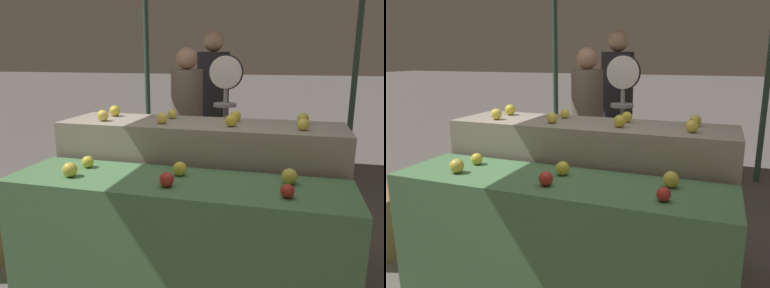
{
  "view_description": "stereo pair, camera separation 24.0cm",
  "coord_description": "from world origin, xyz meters",
  "views": [
    {
      "loc": [
        0.62,
        -1.96,
        1.51
      ],
      "look_at": [
        0.02,
        0.3,
        0.96
      ],
      "focal_mm": 35.0,
      "sensor_mm": 36.0,
      "label": 1
    },
    {
      "loc": [
        0.85,
        -1.89,
        1.51
      ],
      "look_at": [
        0.02,
        0.3,
        0.96
      ],
      "focal_mm": 35.0,
      "sensor_mm": 36.0,
      "label": 2
    }
  ],
  "objects": [
    {
      "name": "display_counter_front",
      "position": [
        0.0,
        0.0,
        0.41
      ],
      "size": [
        2.01,
        0.55,
        0.81
      ],
      "primitive_type": "cube",
      "color": "#4C7A4C",
      "rests_on": "ground_plane"
    },
    {
      "name": "apple_back_2",
      "position": [
        0.24,
        0.5,
        1.09
      ],
      "size": [
        0.08,
        0.08,
        0.08
      ],
      "primitive_type": "sphere",
      "color": "gold",
      "rests_on": "display_counter_back"
    },
    {
      "name": "apple_front_3",
      "position": [
        -0.62,
        0.1,
        0.85
      ],
      "size": [
        0.08,
        0.08,
        0.08
      ],
      "primitive_type": "sphere",
      "color": "gold",
      "rests_on": "display_counter_front"
    },
    {
      "name": "person_customer_left",
      "position": [
        -0.26,
        2.31,
        1.04
      ],
      "size": [
        0.48,
        0.48,
        1.8
      ],
      "rotation": [
        0.0,
        0.0,
        3.54
      ],
      "color": "#2D2D38",
      "rests_on": "ground_plane"
    },
    {
      "name": "apple_front_5",
      "position": [
        0.64,
        0.11,
        0.86
      ],
      "size": [
        0.09,
        0.09,
        0.09
      ],
      "primitive_type": "sphere",
      "color": "gold",
      "rests_on": "display_counter_front"
    },
    {
      "name": "apple_front_2",
      "position": [
        0.63,
        -0.11,
        0.85
      ],
      "size": [
        0.07,
        0.07,
        0.07
      ],
      "primitive_type": "sphere",
      "color": "#B72D23",
      "rests_on": "display_counter_front"
    },
    {
      "name": "apple_back_5",
      "position": [
        -0.24,
        0.72,
        1.08
      ],
      "size": [
        0.07,
        0.07,
        0.07
      ],
      "primitive_type": "sphere",
      "color": "yellow",
      "rests_on": "display_counter_back"
    },
    {
      "name": "apple_back_3",
      "position": [
        0.71,
        0.49,
        1.09
      ],
      "size": [
        0.08,
        0.08,
        0.08
      ],
      "primitive_type": "sphere",
      "color": "yellow",
      "rests_on": "display_counter_back"
    },
    {
      "name": "apple_front_0",
      "position": [
        -0.62,
        -0.1,
        0.86
      ],
      "size": [
        0.09,
        0.09,
        0.09
      ],
      "primitive_type": "sphere",
      "color": "gold",
      "rests_on": "display_counter_front"
    },
    {
      "name": "display_counter_back",
      "position": [
        0.0,
        0.6,
        0.52
      ],
      "size": [
        2.01,
        0.55,
        1.05
      ],
      "primitive_type": "cube",
      "color": "gray",
      "rests_on": "ground_plane"
    },
    {
      "name": "apple_back_7",
      "position": [
        0.71,
        0.72,
        1.09
      ],
      "size": [
        0.08,
        0.08,
        0.08
      ],
      "primitive_type": "sphere",
      "color": "gold",
      "rests_on": "display_counter_back"
    },
    {
      "name": "apple_back_6",
      "position": [
        0.24,
        0.71,
        1.09
      ],
      "size": [
        0.08,
        0.08,
        0.08
      ],
      "primitive_type": "sphere",
      "color": "gold",
      "rests_on": "display_counter_back"
    },
    {
      "name": "produce_scale",
      "position": [
        0.06,
        1.27,
        1.12
      ],
      "size": [
        0.3,
        0.2,
        1.53
      ],
      "color": "#99999E",
      "rests_on": "ground_plane"
    },
    {
      "name": "person_vendor_at_scale",
      "position": [
        -0.38,
        1.6,
        0.93
      ],
      "size": [
        0.33,
        0.33,
        1.6
      ],
      "rotation": [
        0.0,
        0.0,
        3.08
      ],
      "color": "#2D2D38",
      "rests_on": "ground_plane"
    },
    {
      "name": "apple_back_1",
      "position": [
        -0.24,
        0.48,
        1.09
      ],
      "size": [
        0.08,
        0.08,
        0.08
      ],
      "primitive_type": "sphere",
      "color": "yellow",
      "rests_on": "display_counter_back"
    },
    {
      "name": "apple_front_1",
      "position": [
        -0.01,
        -0.11,
        0.85
      ],
      "size": [
        0.08,
        0.08,
        0.08
      ],
      "primitive_type": "sphere",
      "color": "#B72D23",
      "rests_on": "display_counter_front"
    },
    {
      "name": "apple_back_0",
      "position": [
        -0.7,
        0.48,
        1.09
      ],
      "size": [
        0.08,
        0.08,
        0.08
      ],
      "primitive_type": "sphere",
      "color": "yellow",
      "rests_on": "display_counter_back"
    },
    {
      "name": "apple_back_4",
      "position": [
        -0.72,
        0.71,
        1.09
      ],
      "size": [
        0.09,
        0.09,
        0.09
      ],
      "primitive_type": "sphere",
      "color": "gold",
      "rests_on": "display_counter_back"
    },
    {
      "name": "apple_front_4",
      "position": [
        -0.0,
        0.1,
        0.85
      ],
      "size": [
        0.09,
        0.09,
        0.09
      ],
      "primitive_type": "sphere",
      "color": "gold",
      "rests_on": "display_counter_front"
    }
  ]
}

